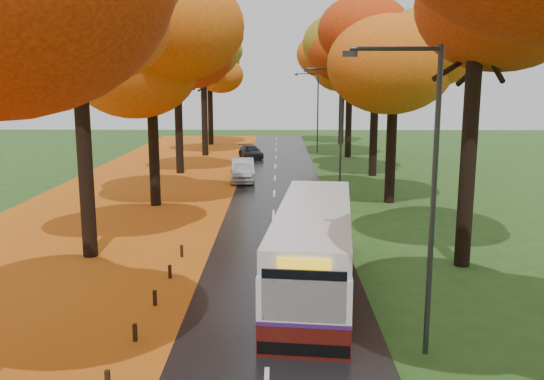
{
  "coord_description": "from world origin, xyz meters",
  "views": [
    {
      "loc": [
        0.28,
        -6.29,
        7.12
      ],
      "look_at": [
        0.0,
        17.63,
        2.6
      ],
      "focal_mm": 38.0,
      "sensor_mm": 36.0,
      "label": 1
    }
  ],
  "objects_px": {
    "streetlamp_far": "(315,106)",
    "car_silver": "(243,169)",
    "car_dark": "(251,152)",
    "streetlamp_mid": "(337,121)",
    "car_white": "(242,172)",
    "streetlamp_near": "(424,179)",
    "bus": "(314,246)"
  },
  "relations": [
    {
      "from": "car_silver",
      "to": "streetlamp_mid",
      "type": "bearing_deg",
      "value": -45.43
    },
    {
      "from": "streetlamp_mid",
      "to": "streetlamp_far",
      "type": "xyz_separation_m",
      "value": [
        0.0,
        22.0,
        0.0
      ]
    },
    {
      "from": "streetlamp_near",
      "to": "streetlamp_mid",
      "type": "bearing_deg",
      "value": 90.0
    },
    {
      "from": "car_white",
      "to": "car_silver",
      "type": "relative_size",
      "value": 0.89
    },
    {
      "from": "streetlamp_near",
      "to": "car_dark",
      "type": "relative_size",
      "value": 1.95
    },
    {
      "from": "streetlamp_far",
      "to": "car_white",
      "type": "distance_m",
      "value": 19.17
    },
    {
      "from": "streetlamp_near",
      "to": "streetlamp_far",
      "type": "bearing_deg",
      "value": 90.0
    },
    {
      "from": "streetlamp_far",
      "to": "streetlamp_near",
      "type": "bearing_deg",
      "value": -90.0
    },
    {
      "from": "car_dark",
      "to": "streetlamp_mid",
      "type": "bearing_deg",
      "value": -87.01
    },
    {
      "from": "streetlamp_far",
      "to": "car_silver",
      "type": "distance_m",
      "value": 18.2
    },
    {
      "from": "streetlamp_near",
      "to": "car_silver",
      "type": "height_order",
      "value": "streetlamp_near"
    },
    {
      "from": "car_silver",
      "to": "streetlamp_far",
      "type": "bearing_deg",
      "value": 64.31
    },
    {
      "from": "streetlamp_far",
      "to": "car_silver",
      "type": "bearing_deg",
      "value": -110.74
    },
    {
      "from": "car_dark",
      "to": "bus",
      "type": "bearing_deg",
      "value": -100.58
    },
    {
      "from": "car_dark",
      "to": "streetlamp_near",
      "type": "bearing_deg",
      "value": -97.87
    },
    {
      "from": "streetlamp_mid",
      "to": "streetlamp_near",
      "type": "bearing_deg",
      "value": -90.0
    },
    {
      "from": "streetlamp_near",
      "to": "car_white",
      "type": "height_order",
      "value": "streetlamp_near"
    },
    {
      "from": "streetlamp_far",
      "to": "car_dark",
      "type": "xyz_separation_m",
      "value": [
        -6.3,
        -4.65,
        -4.08
      ]
    },
    {
      "from": "bus",
      "to": "car_white",
      "type": "distance_m",
      "value": 21.83
    },
    {
      "from": "car_silver",
      "to": "car_dark",
      "type": "distance_m",
      "value": 11.98
    },
    {
      "from": "streetlamp_near",
      "to": "car_dark",
      "type": "distance_m",
      "value": 40.06
    },
    {
      "from": "bus",
      "to": "car_dark",
      "type": "relative_size",
      "value": 2.7
    },
    {
      "from": "streetlamp_near",
      "to": "streetlamp_mid",
      "type": "xyz_separation_m",
      "value": [
        0.0,
        22.0,
        0.0
      ]
    },
    {
      "from": "car_white",
      "to": "car_silver",
      "type": "height_order",
      "value": "car_silver"
    },
    {
      "from": "streetlamp_mid",
      "to": "bus",
      "type": "bearing_deg",
      "value": -98.12
    },
    {
      "from": "streetlamp_near",
      "to": "car_dark",
      "type": "height_order",
      "value": "streetlamp_near"
    },
    {
      "from": "streetlamp_near",
      "to": "streetlamp_mid",
      "type": "relative_size",
      "value": 1.0
    },
    {
      "from": "streetlamp_far",
      "to": "car_dark",
      "type": "relative_size",
      "value": 1.95
    },
    {
      "from": "car_silver",
      "to": "car_white",
      "type": "bearing_deg",
      "value": -94.94
    },
    {
      "from": "car_silver",
      "to": "car_dark",
      "type": "relative_size",
      "value": 1.13
    },
    {
      "from": "bus",
      "to": "streetlamp_near",
      "type": "bearing_deg",
      "value": -57.15
    },
    {
      "from": "car_silver",
      "to": "car_dark",
      "type": "xyz_separation_m",
      "value": [
        0.0,
        11.97,
        -0.17
      ]
    }
  ]
}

